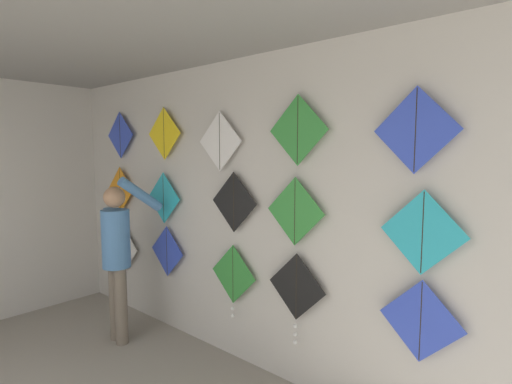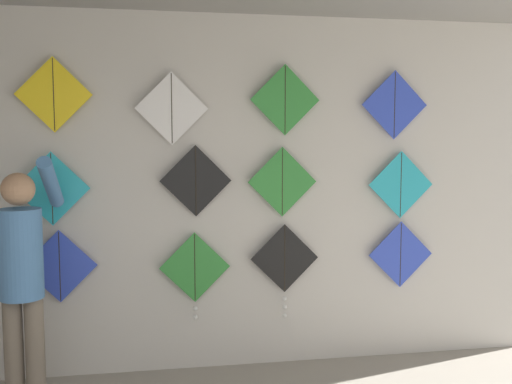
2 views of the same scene
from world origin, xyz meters
name	(u,v)px [view 1 (image 1 of 2)]	position (x,y,z in m)	size (l,w,h in m)	color
back_panel	(233,212)	(0.00, 3.52, 1.40)	(6.00, 0.06, 2.80)	beige
ceiling_slab	(15,5)	(0.00, 1.75, 2.82)	(6.00, 4.29, 0.04)	gray
shopkeeper	(117,249)	(-1.08, 2.93, 0.97)	(0.44, 0.58, 1.73)	#726656
kite_0	(125,248)	(-1.80, 3.43, 0.78)	(0.55, 0.01, 0.55)	white
kite_1	(167,251)	(-0.92, 3.43, 0.88)	(0.55, 0.01, 0.55)	blue
kite_2	(233,277)	(0.09, 3.43, 0.81)	(0.55, 0.04, 0.69)	#338C38
kite_3	(296,292)	(0.81, 3.43, 0.84)	(0.55, 0.04, 0.76)	black
kite_4	(421,321)	(1.79, 3.43, 0.88)	(0.55, 0.01, 0.55)	blue
kite_5	(120,190)	(-1.85, 3.43, 1.50)	(0.55, 0.01, 0.55)	orange
kite_6	(164,198)	(-0.96, 3.43, 1.47)	(0.55, 0.01, 0.55)	#28B2C6
kite_7	(234,202)	(0.10, 3.43, 1.51)	(0.55, 0.01, 0.55)	black
kite_8	(295,211)	(0.79, 3.43, 1.50)	(0.55, 0.01, 0.55)	#338C38
kite_9	(423,233)	(1.78, 3.43, 1.46)	(0.55, 0.01, 0.55)	#28B2C6
kite_10	(120,135)	(-1.81, 3.43, 2.17)	(0.55, 0.01, 0.55)	blue
kite_11	(164,134)	(-0.93, 3.43, 2.16)	(0.55, 0.01, 0.55)	yellow
kite_12	(220,141)	(-0.07, 3.43, 2.07)	(0.55, 0.01, 0.55)	white
kite_13	(298,130)	(0.81, 3.43, 2.14)	(0.55, 0.01, 0.55)	#338C38
kite_14	(416,130)	(1.71, 3.43, 2.11)	(0.55, 0.01, 0.55)	blue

